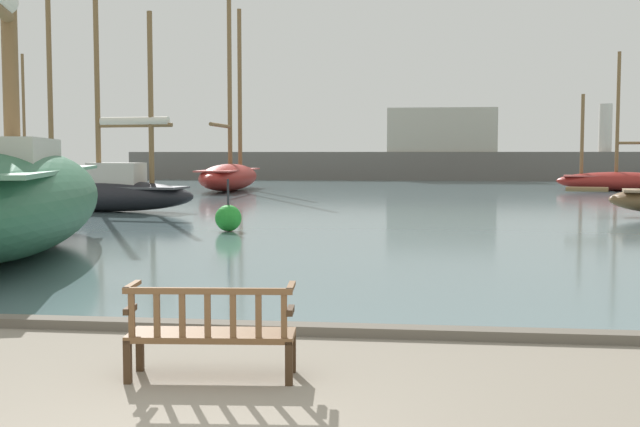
# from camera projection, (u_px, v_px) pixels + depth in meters

# --- Properties ---
(harbor_water) EXTENTS (100.00, 80.00, 0.08)m
(harbor_water) POSITION_uv_depth(u_px,v_px,m) (388.00, 188.00, 49.47)
(harbor_water) COLOR slate
(harbor_water) RESTS_ON ground
(quay_edge_kerb) EXTENTS (40.00, 0.30, 0.12)m
(quay_edge_kerb) POSITION_uv_depth(u_px,v_px,m) (263.00, 328.00, 9.73)
(quay_edge_kerb) COLOR #675F54
(quay_edge_kerb) RESTS_ON ground
(park_bench) EXTENTS (1.64, 0.66, 0.92)m
(park_bench) POSITION_uv_depth(u_px,v_px,m) (211.00, 331.00, 7.71)
(park_bench) COLOR #3D2A19
(park_bench) RESTS_ON ground
(sailboat_far_port) EXTENTS (8.36, 2.82, 10.08)m
(sailboat_far_port) POSITION_uv_depth(u_px,v_px,m) (105.00, 187.00, 29.14)
(sailboat_far_port) COLOR black
(sailboat_far_port) RESTS_ON harbor_water
(sailboat_centre_channel) EXTENTS (7.05, 3.08, 7.78)m
(sailboat_centre_channel) POSITION_uv_depth(u_px,v_px,m) (619.00, 179.00, 45.13)
(sailboat_centre_channel) COLOR maroon
(sailboat_centre_channel) RESTS_ON harbor_water
(sailboat_nearest_starboard) EXTENTS (6.63, 12.32, 14.99)m
(sailboat_nearest_starboard) POSITION_uv_depth(u_px,v_px,m) (10.00, 189.00, 16.68)
(sailboat_nearest_starboard) COLOR #2D6647
(sailboat_nearest_starboard) RESTS_ON harbor_water
(sailboat_mid_starboard) EXTENTS (3.28, 7.00, 7.86)m
(sailboat_mid_starboard) POSITION_uv_depth(u_px,v_px,m) (25.00, 179.00, 46.74)
(sailboat_mid_starboard) COLOR maroon
(sailboat_mid_starboard) RESTS_ON harbor_water
(sailboat_outer_port) EXTENTS (2.61, 9.92, 13.08)m
(sailboat_outer_port) POSITION_uv_depth(u_px,v_px,m) (230.00, 173.00, 45.61)
(sailboat_outer_port) COLOR maroon
(sailboat_outer_port) RESTS_ON harbor_water
(channel_buoy) EXTENTS (0.72, 0.72, 1.42)m
(channel_buoy) POSITION_uv_depth(u_px,v_px,m) (228.00, 218.00, 21.62)
(channel_buoy) COLOR green
(channel_buoy) RESTS_ON harbor_water
(far_breakwater) EXTENTS (43.12, 2.40, 6.00)m
(far_breakwater) POSITION_uv_depth(u_px,v_px,m) (406.00, 159.00, 63.60)
(far_breakwater) COLOR #66605B
(far_breakwater) RESTS_ON ground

